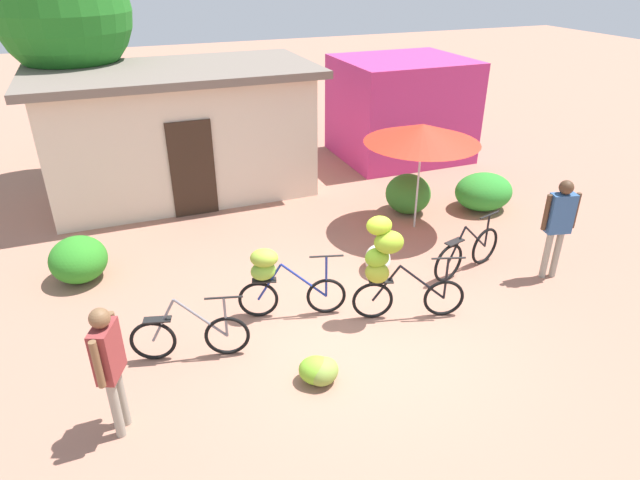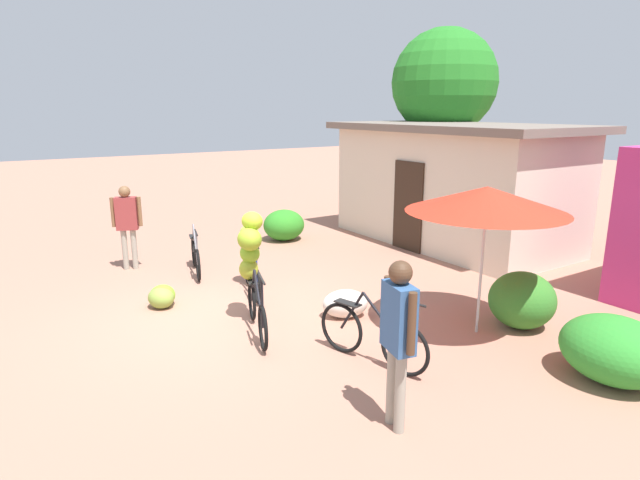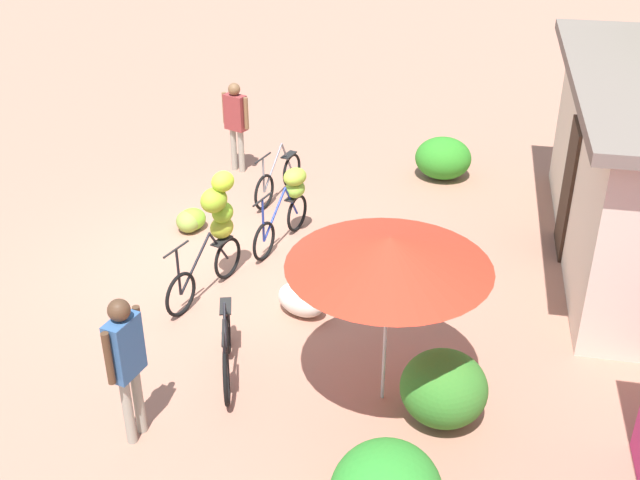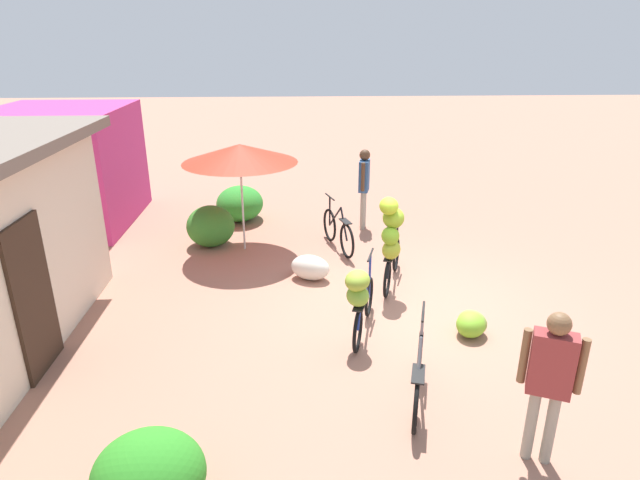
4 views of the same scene
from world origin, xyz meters
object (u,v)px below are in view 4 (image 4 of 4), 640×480
(market_umbrella, at_px, (240,153))
(bicycle_near_pile, at_px, (360,297))
(person_vendor, at_px, (364,180))
(produce_sack, at_px, (310,267))
(bicycle_leftmost, at_px, (418,376))
(banana_pile_on_ground, at_px, (472,324))
(shop_pink, at_px, (64,167))
(bicycle_center_loaded, at_px, (392,236))
(bicycle_by_shop, at_px, (338,231))
(person_bystander, at_px, (550,373))

(market_umbrella, xyz_separation_m, bicycle_near_pile, (-3.51, -1.90, -1.25))
(person_vendor, bearing_deg, produce_sack, 154.57)
(bicycle_leftmost, distance_m, person_vendor, 6.06)
(person_vendor, bearing_deg, banana_pile_on_ground, -167.61)
(person_vendor, bearing_deg, shop_pink, 83.87)
(bicycle_center_loaded, height_order, produce_sack, bicycle_center_loaded)
(bicycle_by_shop, height_order, produce_sack, bicycle_by_shop)
(bicycle_leftmost, bearing_deg, banana_pile_on_ground, -37.34)
(shop_pink, bearing_deg, person_vendor, -96.13)
(produce_sack, bearing_deg, bicycle_near_pile, -162.90)
(bicycle_by_shop, xyz_separation_m, person_vendor, (1.21, -0.65, 0.71))
(bicycle_center_loaded, bearing_deg, person_vendor, 1.08)
(shop_pink, height_order, bicycle_center_loaded, shop_pink)
(bicycle_leftmost, xyz_separation_m, person_bystander, (-0.97, -1.01, 0.68))
(bicycle_near_pile, xyz_separation_m, bicycle_by_shop, (3.44, 0.03, -0.31))
(bicycle_near_pile, relative_size, person_bystander, 0.94)
(bicycle_near_pile, xyz_separation_m, bicycle_center_loaded, (1.50, -0.68, 0.31))
(bicycle_by_shop, bearing_deg, bicycle_near_pile, -179.45)
(market_umbrella, xyz_separation_m, person_bystander, (-5.84, -3.43, -0.91))
(bicycle_near_pile, height_order, banana_pile_on_ground, bicycle_near_pile)
(person_bystander, bearing_deg, person_vendor, 7.48)
(bicycle_by_shop, bearing_deg, bicycle_leftmost, -173.36)
(person_vendor, bearing_deg, bicycle_by_shop, 151.73)
(market_umbrella, height_order, produce_sack, market_umbrella)
(bicycle_near_pile, bearing_deg, market_umbrella, 28.42)
(produce_sack, bearing_deg, bicycle_center_loaded, -112.11)
(bicycle_leftmost, height_order, person_bystander, person_bystander)
(bicycle_center_loaded, xyz_separation_m, produce_sack, (0.53, 1.30, -0.77))
(market_umbrella, xyz_separation_m, person_vendor, (1.14, -2.52, -0.85))
(bicycle_leftmost, bearing_deg, person_vendor, -0.88)
(shop_pink, distance_m, market_umbrella, 4.54)
(bicycle_leftmost, distance_m, banana_pile_on_ground, 1.82)
(shop_pink, height_order, bicycle_by_shop, shop_pink)
(shop_pink, relative_size, person_bystander, 1.91)
(bicycle_center_loaded, distance_m, produce_sack, 1.60)
(bicycle_leftmost, xyz_separation_m, person_vendor, (6.01, -0.09, 0.74))
(banana_pile_on_ground, xyz_separation_m, person_bystander, (-2.41, 0.09, 0.85))
(bicycle_center_loaded, height_order, person_vendor, person_vendor)
(bicycle_near_pile, height_order, produce_sack, bicycle_near_pile)
(shop_pink, height_order, market_umbrella, shop_pink)
(market_umbrella, bearing_deg, person_bystander, -149.56)
(market_umbrella, distance_m, bicycle_near_pile, 4.18)
(banana_pile_on_ground, xyz_separation_m, produce_sack, (1.96, 2.25, 0.05))
(shop_pink, relative_size, bicycle_center_loaded, 1.91)
(bicycle_by_shop, relative_size, person_bystander, 0.95)
(bicycle_leftmost, distance_m, produce_sack, 3.59)
(person_vendor, relative_size, person_bystander, 1.04)
(banana_pile_on_ground, bearing_deg, person_vendor, 12.39)
(bicycle_near_pile, bearing_deg, person_vendor, -7.58)
(produce_sack, bearing_deg, market_umbrella, 40.77)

